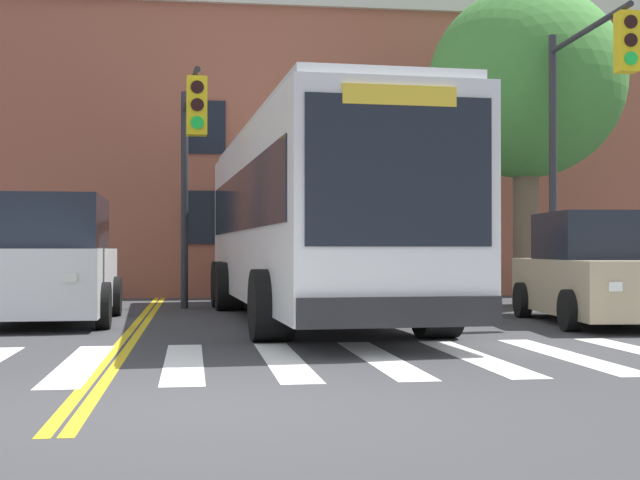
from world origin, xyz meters
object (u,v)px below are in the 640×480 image
Objects in this scene: city_bus at (309,217)px; street_tree_curbside_large at (526,85)px; car_white_near_lane at (50,263)px; car_tan_far_lane at (598,273)px; traffic_light_overhead at (189,149)px; traffic_light_near_corner at (581,112)px; car_teal_behind_bus at (323,265)px.

street_tree_curbside_large reaches higher than city_bus.
car_white_near_lane is 9.56m from car_tan_far_lane.
traffic_light_overhead is (-7.04, 2.94, 2.37)m from car_tan_far_lane.
traffic_light_near_corner is 0.77× the size of street_tree_curbside_large.
street_tree_curbside_large is (5.49, 3.50, 3.21)m from city_bus.
car_teal_behind_bus is (-3.42, 9.85, -0.03)m from car_tan_far_lane.
city_bus is at bearing -147.45° from street_tree_curbside_large.
traffic_light_near_corner reaches higher than car_tan_far_lane.
traffic_light_near_corner is (0.21, 1.15, 2.98)m from car_tan_far_lane.
traffic_light_near_corner is at bearing -67.32° from car_teal_behind_bus.
city_bus is at bearing 1.29° from car_white_near_lane.
car_white_near_lane is at bearing 171.19° from car_tan_far_lane.
city_bus is 2.55× the size of car_tan_far_lane.
car_white_near_lane is at bearing -178.71° from city_bus.
street_tree_curbside_large reaches higher than car_white_near_lane.
street_tree_curbside_large is (0.42, 3.92, 1.24)m from traffic_light_near_corner.
car_white_near_lane is at bearing -148.40° from traffic_light_overhead.
car_tan_far_lane is at bearing -100.31° from traffic_light_near_corner.
city_bus is 2.14× the size of traffic_light_near_corner.
car_teal_behind_bus is (1.44, 8.29, -1.05)m from city_bus.
traffic_light_near_corner reaches higher than city_bus.
street_tree_curbside_large is (7.67, 2.13, 1.85)m from traffic_light_overhead.
city_bus is at bearing 175.35° from traffic_light_near_corner.
car_tan_far_lane is 10.43m from car_teal_behind_bus.
car_teal_behind_bus is (6.02, 8.39, -0.22)m from car_white_near_lane.
car_teal_behind_bus is 7.58m from street_tree_curbside_large.
car_white_near_lane is 0.99× the size of car_tan_far_lane.
car_white_near_lane is at bearing -160.30° from street_tree_curbside_large.
traffic_light_near_corner reaches higher than traffic_light_overhead.
car_teal_behind_bus is at bearing 54.33° from car_white_near_lane.
car_tan_far_lane reaches higher than car_teal_behind_bus.
street_tree_curbside_large is (4.06, -4.78, 4.25)m from car_teal_behind_bus.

